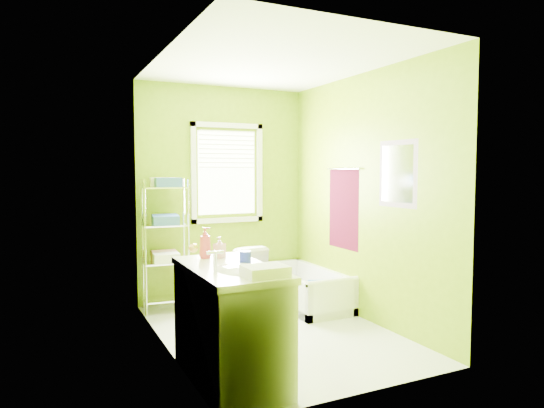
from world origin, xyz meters
name	(u,v)px	position (x,y,z in m)	size (l,w,h in m)	color
ground	(274,332)	(0.00, 0.00, 0.00)	(2.90, 2.90, 0.00)	silver
room_envelope	(274,174)	(0.00, 0.00, 1.55)	(2.14, 2.94, 2.62)	#6A8B06
window	(227,168)	(0.05, 1.42, 1.61)	(0.92, 0.05, 1.22)	white
door	(202,255)	(-1.04, -1.00, 1.00)	(0.09, 0.80, 2.00)	white
right_wall_decor	(364,195)	(1.04, -0.02, 1.32)	(0.04, 1.48, 1.17)	#45071B
bathtub	(304,293)	(0.73, 0.70, 0.14)	(0.63, 1.35, 0.44)	white
toilet	(241,273)	(0.11, 1.14, 0.35)	(0.39, 0.69, 0.70)	white
vanity	(230,320)	(-0.77, -0.83, 0.46)	(0.59, 1.15, 1.12)	silver
wire_shelf_unit	(167,230)	(-0.77, 1.17, 0.91)	(0.52, 0.42, 1.50)	silver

